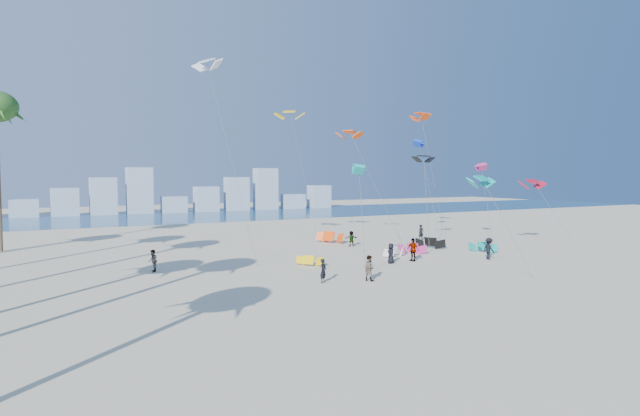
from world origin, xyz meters
name	(u,v)px	position (x,y,z in m)	size (l,w,h in m)	color
ground	(422,319)	(0.00, 0.00, 0.00)	(220.00, 220.00, 0.00)	beige
ocean	(142,218)	(0.00, 72.00, 0.01)	(220.00, 220.00, 0.00)	navy
kitesurfer_near	(323,271)	(0.08, 10.17, 0.79)	(0.57, 0.38, 1.57)	black
kitesurfer_mid	(369,268)	(3.06, 9.29, 0.86)	(0.83, 0.65, 1.71)	gray
kitesurfers_far	(384,247)	(10.03, 17.38, 0.85)	(30.13, 14.08, 1.89)	black
grounded_kites	(387,245)	(12.75, 20.73, 0.46)	(19.67, 15.90, 1.09)	yellow
flying_kites	(387,132)	(14.35, 23.23, 11.21)	(33.89, 27.25, 17.34)	#0DA59D
distant_skyline	(125,197)	(-1.19, 82.00, 3.09)	(85.00, 3.00, 8.40)	#9EADBF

